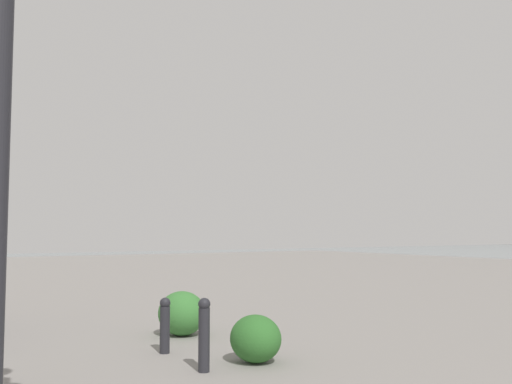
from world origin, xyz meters
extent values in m
cylinder|color=#232328|center=(5.74, -0.89, 0.33)|extent=(0.12, 0.12, 0.66)
sphere|color=#232328|center=(5.74, -0.89, 0.70)|extent=(0.13, 0.13, 0.13)
cylinder|color=#232328|center=(6.81, -0.89, 0.28)|extent=(0.12, 0.12, 0.56)
sphere|color=#232328|center=(6.81, -0.89, 0.60)|extent=(0.13, 0.13, 0.13)
ellipsoid|color=#2D6628|center=(5.81, -1.57, 0.27)|extent=(0.62, 0.56, 0.53)
ellipsoid|color=#387533|center=(7.78, -1.56, 0.31)|extent=(0.73, 0.66, 0.62)
camera|label=1|loc=(0.33, 1.83, 1.46)|focal=39.78mm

